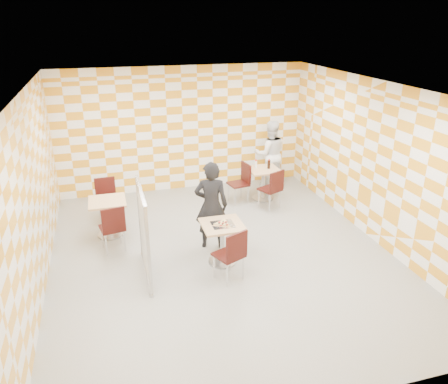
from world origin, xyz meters
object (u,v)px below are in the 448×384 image
object	(u,v)px
empty_table	(108,212)
partition	(144,233)
chair_empty_near	(113,225)
main_table	(222,237)
man_white	(270,154)
man_dark	(211,205)
soda_bottle	(269,164)
second_table	(263,179)
chair_empty_far	(106,196)
chair_second_front	(273,187)
chair_main_front	(232,252)
chair_second_side	(242,180)
sport_bottle	(256,164)

from	to	relation	value
empty_table	partition	distance (m)	1.74
empty_table	chair_empty_near	xyz separation A→B (m)	(0.06, -0.70, 0.04)
main_table	man_white	xyz separation A→B (m)	(2.16, 3.30, 0.33)
partition	man_dark	distance (m)	1.46
empty_table	chair_empty_near	world-z (taller)	chair_empty_near
empty_table	man_white	bearing A→B (deg)	22.97
soda_bottle	chair_empty_near	bearing A→B (deg)	-155.89
second_table	chair_empty_far	size ratio (longest dim) A/B	0.81
chair_second_front	chair_empty_far	xyz separation A→B (m)	(-3.57, 0.44, 0.00)
main_table	chair_main_front	world-z (taller)	chair_main_front
chair_second_front	man_dark	xyz separation A→B (m)	(-1.73, -1.27, 0.29)
chair_second_front	chair_empty_far	distance (m)	3.60
chair_empty_far	man_dark	size ratio (longest dim) A/B	0.55
chair_second_front	chair_empty_near	distance (m)	3.64
empty_table	partition	xyz separation A→B (m)	(0.53, -1.63, 0.28)
second_table	chair_main_front	bearing A→B (deg)	-118.54
chair_second_front	chair_second_side	size ratio (longest dim) A/B	1.00
partition	man_white	world-z (taller)	man_white
chair_second_front	soda_bottle	bearing A→B (deg)	78.21
chair_second_front	partition	distance (m)	3.60
partition	second_table	bearing A→B (deg)	40.13
man_white	chair_second_side	bearing A→B (deg)	47.41
empty_table	soda_bottle	xyz separation A→B (m)	(3.69, 0.92, 0.34)
chair_second_side	partition	bearing A→B (deg)	-134.53
chair_main_front	chair_second_front	bearing A→B (deg)	55.88
chair_empty_near	man_dark	bearing A→B (deg)	-8.71
chair_main_front	chair_empty_far	xyz separation A→B (m)	(-1.87, 2.94, 0.00)
empty_table	man_dark	world-z (taller)	man_dark
main_table	sport_bottle	distance (m)	3.09
chair_main_front	man_dark	xyz separation A→B (m)	(-0.03, 1.23, 0.29)
second_table	chair_empty_near	distance (m)	3.87
chair_empty_near	sport_bottle	bearing A→B (deg)	27.73
sport_bottle	chair_second_front	bearing A→B (deg)	-79.46
soda_bottle	man_white	bearing A→B (deg)	66.76
chair_main_front	second_table	bearing A→B (deg)	61.46
empty_table	sport_bottle	bearing A→B (deg)	17.29
empty_table	man_white	distance (m)	4.39
man_dark	man_white	world-z (taller)	man_white
chair_empty_far	man_white	world-z (taller)	man_white
chair_second_side	chair_second_front	bearing A→B (deg)	-49.05
partition	soda_bottle	xyz separation A→B (m)	(3.16, 2.55, 0.06)
sport_bottle	man_dark	bearing A→B (deg)	-127.95
chair_second_front	sport_bottle	world-z (taller)	sport_bottle
partition	chair_second_side	bearing A→B (deg)	45.47
chair_second_side	partition	distance (m)	3.57
chair_empty_near	man_dark	world-z (taller)	man_dark
chair_second_front	chair_second_side	world-z (taller)	same
chair_second_front	man_white	xyz separation A→B (m)	(0.47, 1.41, 0.30)
chair_second_side	partition	xyz separation A→B (m)	(-2.50, -2.54, 0.25)
main_table	empty_table	xyz separation A→B (m)	(-1.87, 1.59, 0.00)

